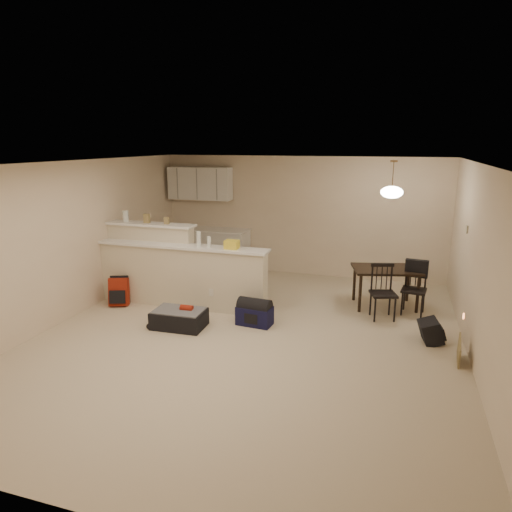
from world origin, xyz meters
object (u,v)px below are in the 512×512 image
at_px(dining_chair_far, 414,289).
at_px(suitcase, 179,319).
at_px(red_backpack, 119,292).
at_px(dining_table, 386,273).
at_px(dining_chair_near, 383,292).
at_px(black_daypack, 431,332).
at_px(pendant_lamp, 392,192).
at_px(navy_duffel, 255,316).

bearing_deg(dining_chair_far, suitcase, -146.68).
height_order(dining_chair_far, suitcase, dining_chair_far).
height_order(dining_chair_far, red_backpack, dining_chair_far).
bearing_deg(dining_table, dining_chair_far, -41.97).
bearing_deg(dining_chair_near, black_daypack, -63.21).
distance_m(dining_table, dining_chair_far, 0.55).
height_order(dining_table, pendant_lamp, pendant_lamp).
xyz_separation_m(dining_table, suitcase, (-2.98, -1.90, -0.47)).
xyz_separation_m(dining_chair_near, black_daypack, (0.70, -0.72, -0.28)).
bearing_deg(navy_duffel, pendant_lamp, 43.01).
xyz_separation_m(dining_chair_near, red_backpack, (-4.42, -0.72, -0.20)).
bearing_deg(red_backpack, black_daypack, -19.79).
bearing_deg(pendant_lamp, dining_chair_far, -27.21).
relative_size(dining_chair_near, black_daypack, 2.45).
relative_size(dining_chair_far, suitcase, 1.11).
bearing_deg(dining_chair_near, red_backpack, 172.09).
relative_size(pendant_lamp, red_backpack, 1.28).
xyz_separation_m(pendant_lamp, red_backpack, (-4.43, -1.32, -1.75)).
relative_size(dining_chair_far, navy_duffel, 1.62).
bearing_deg(black_daypack, dining_chair_far, 2.40).
xyz_separation_m(pendant_lamp, dining_chair_near, (-0.01, -0.60, -1.55)).
distance_m(dining_chair_far, navy_duffel, 2.68).
bearing_deg(red_backpack, dining_table, -3.17).
distance_m(dining_table, black_daypack, 1.55).
relative_size(navy_duffel, black_daypack, 1.50).
xyz_separation_m(dining_chair_near, navy_duffel, (-1.89, -0.86, -0.30)).
xyz_separation_m(pendant_lamp, black_daypack, (0.69, -1.32, -1.83)).
height_order(dining_table, suitcase, dining_table).
bearing_deg(dining_chair_near, dining_table, 72.03).
relative_size(pendant_lamp, dining_chair_near, 0.70).
height_order(dining_table, red_backpack, dining_table).
bearing_deg(navy_duffel, black_daypack, 8.53).
distance_m(dining_chair_near, black_daypack, 1.04).
distance_m(dining_chair_near, dining_chair_far, 0.59).
bearing_deg(dining_chair_far, dining_chair_near, -134.96).
relative_size(dining_table, navy_duffel, 2.31).
relative_size(red_backpack, black_daypack, 1.35).
height_order(pendant_lamp, dining_chair_far, pendant_lamp).
bearing_deg(dining_chair_far, dining_table, 160.38).
bearing_deg(dining_table, dining_chair_near, -105.55).
bearing_deg(pendant_lamp, dining_chair_near, -90.79).
xyz_separation_m(navy_duffel, black_daypack, (2.59, 0.14, 0.01)).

